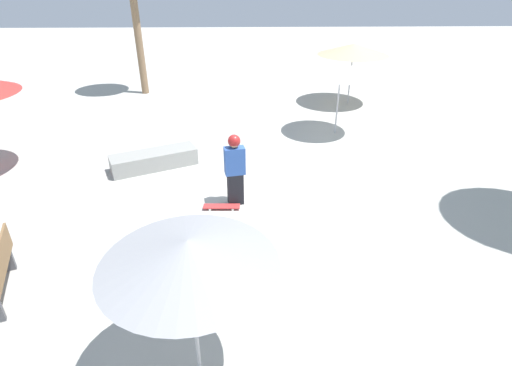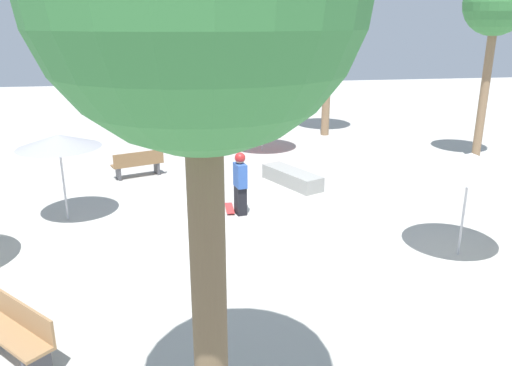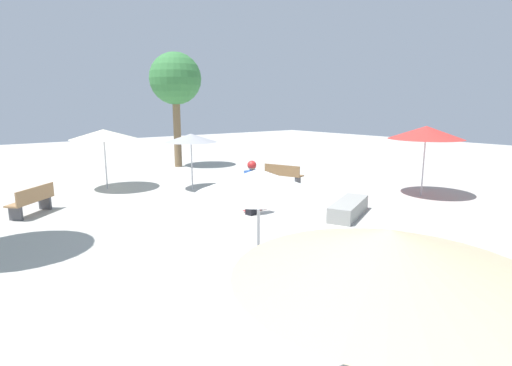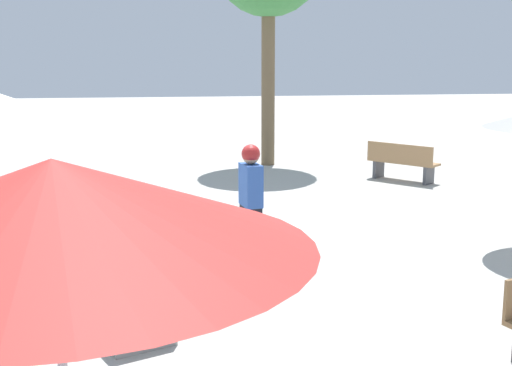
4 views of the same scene
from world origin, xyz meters
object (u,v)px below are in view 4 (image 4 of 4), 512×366
object	(u,v)px
shade_umbrella_red	(53,206)
bench_near	(402,162)
concrete_ledge	(108,299)
skater_main	(251,196)
skateboard	(271,257)

from	to	relation	value
shade_umbrella_red	bench_near	bearing A→B (deg)	-116.17
concrete_ledge	shade_umbrella_red	xyz separation A→B (m)	(-0.15, 4.28, 2.05)
concrete_ledge	shade_umbrella_red	size ratio (longest dim) A/B	0.88
skater_main	shade_umbrella_red	xyz separation A→B (m)	(1.72, 6.45, 1.39)
concrete_ledge	shade_umbrella_red	bearing A→B (deg)	92.05
skateboard	shade_umbrella_red	distance (m)	6.82
bench_near	skater_main	bearing A→B (deg)	-80.79
bench_near	shade_umbrella_red	size ratio (longest dim) A/B	0.57
skateboard	skater_main	bearing A→B (deg)	-139.52
skater_main	shade_umbrella_red	size ratio (longest dim) A/B	0.63
skateboard	bench_near	distance (m)	6.66
skateboard	bench_near	xyz separation A→B (m)	(-3.75, -5.49, 0.37)
skateboard	concrete_ledge	distance (m)	2.83
bench_near	shade_umbrella_red	distance (m)	13.09
concrete_ledge	bench_near	bearing A→B (deg)	-128.59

